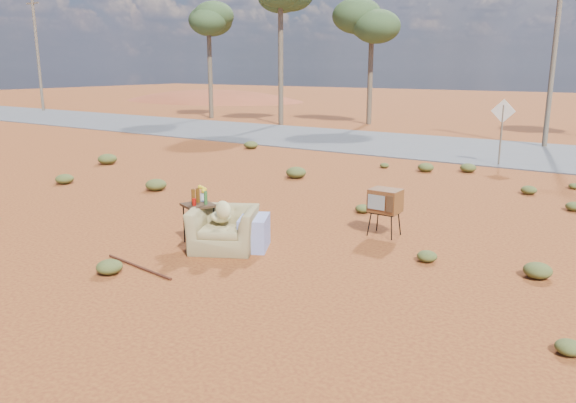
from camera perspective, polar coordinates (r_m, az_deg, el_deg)
The scene contains 13 objects.
ground at distance 9.84m, azimuth -4.86°, elevation -5.65°, with size 140.00×140.00×0.00m, color #97511E.
highway at distance 23.24m, azimuth 18.70°, elevation 4.95°, with size 140.00×7.00×0.04m, color #565659.
dirt_mound at distance 54.72m, azimuth -7.66°, elevation 10.13°, with size 26.00×18.00×2.00m, color #994025.
armchair at distance 10.16m, azimuth -6.01°, elevation -2.25°, with size 1.51×1.39×1.02m.
tv_unit at distance 11.01m, azimuth 9.84°, elevation 0.02°, with size 0.59×0.48×0.93m.
side_table at distance 10.52m, azimuth -9.03°, elevation -0.07°, with size 0.69×0.69×1.06m.
rusty_bar at distance 9.61m, azimuth -14.91°, elevation -6.42°, with size 0.05×0.05×1.71m, color #4A1E13.
road_sign at distance 19.82m, azimuth 20.95°, elevation 7.71°, with size 0.78×0.06×2.19m.
eucalyptus_far_left at distance 36.29m, azimuth -8.09°, elevation 17.78°, with size 3.20×3.20×7.10m.
eucalyptus_near_left at distance 32.43m, azimuth 8.53°, elevation 17.40°, with size 3.20×3.20×6.60m.
utility_pole_west at distance 45.19m, azimuth -24.10°, elevation 13.65°, with size 1.40×0.20×8.00m.
utility_pole_center at distance 25.08m, azimuth 25.53°, elevation 14.43°, with size 1.40×0.20×8.00m.
scrub_patch at distance 13.78m, azimuth 3.77°, elevation 0.59°, with size 17.49×8.07×0.33m.
Camera 1 is at (5.78, -7.27, 3.25)m, focal length 35.00 mm.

